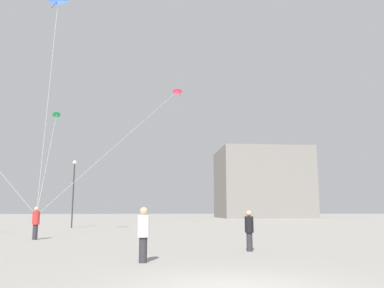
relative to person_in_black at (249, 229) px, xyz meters
name	(u,v)px	position (x,y,z in m)	size (l,w,h in m)	color
ground_plane	(233,288)	(-1.74, -7.22, -0.87)	(300.00, 300.00, 0.00)	gray
person_in_black	(249,229)	(0.00, 0.00, 0.00)	(0.35, 0.35, 1.59)	#2D2D33
person_in_red	(36,221)	(-10.59, 6.54, 0.11)	(0.39, 0.39, 1.79)	#2D2D33
person_in_white	(143,232)	(-3.94, -3.20, 0.06)	(0.37, 0.37, 1.70)	#2D2D33
kite_cobalt_delta	(57,8)	(-10.69, 8.21, 13.71)	(1.05, 1.94, 14.13)	blue
kite_crimson_diamond	(176,92)	(-2.88, 24.47, 13.07)	(8.41, 18.71, 13.38)	red
kite_emerald_diamond	(56,117)	(-13.86, 19.66, 9.12)	(3.88, 14.15, 9.31)	green
building_left_hall	(262,184)	(15.26, 65.53, 6.15)	(18.61, 16.53, 14.04)	gray
lamppost_east	(74,184)	(-12.24, 20.80, 3.12)	(0.36, 0.36, 6.13)	#2D2D30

